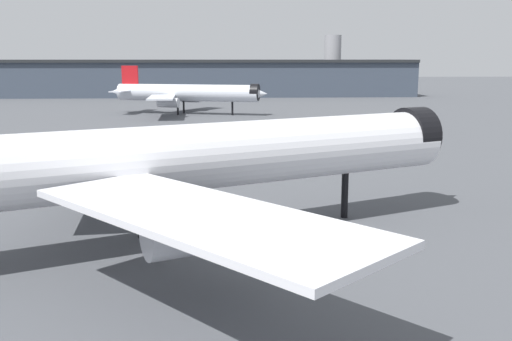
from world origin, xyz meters
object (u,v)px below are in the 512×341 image
at_px(airliner_near_gate, 175,160).
at_px(airliner_far_taxiway, 187,93).
at_px(baggage_cart_trailing, 207,160).
at_px(traffic_cone_near_nose, 33,179).

height_order(airliner_near_gate, airliner_far_taxiway, airliner_near_gate).
xyz_separation_m(airliner_near_gate, airliner_far_taxiway, (-6.37, 121.55, -1.40)).
bearing_deg(airliner_far_taxiway, baggage_cart_trailing, -68.77).
relative_size(airliner_near_gate, airliner_far_taxiway, 1.26).
bearing_deg(airliner_near_gate, baggage_cart_trailing, 63.41).
height_order(airliner_near_gate, traffic_cone_near_nose, airliner_near_gate).
bearing_deg(baggage_cart_trailing, traffic_cone_near_nose, -50.22).
distance_m(airliner_near_gate, baggage_cart_trailing, 38.38).
relative_size(baggage_cart_trailing, traffic_cone_near_nose, 4.24).
xyz_separation_m(airliner_far_taxiway, traffic_cone_near_nose, (-15.37, -93.49, -5.95)).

